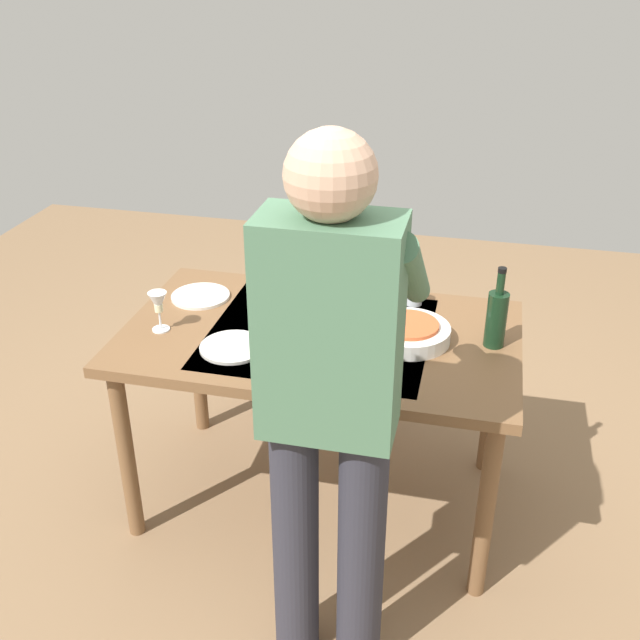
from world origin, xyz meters
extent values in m
plane|color=#846647|center=(0.00, 0.00, 0.00)|extent=(6.00, 6.00, 0.00)
cube|color=brown|center=(0.00, 0.00, 0.75)|extent=(1.43, 0.84, 0.04)
cube|color=#B2B7C1|center=(0.00, 0.00, 0.77)|extent=(0.79, 0.71, 0.00)
cylinder|color=brown|center=(-0.64, -0.35, 0.37)|extent=(0.06, 0.06, 0.73)
cylinder|color=brown|center=(0.64, -0.35, 0.37)|extent=(0.06, 0.06, 0.73)
cylinder|color=brown|center=(-0.64, 0.35, 0.37)|extent=(0.06, 0.06, 0.73)
cylinder|color=brown|center=(0.64, 0.35, 0.37)|extent=(0.06, 0.06, 0.73)
cube|color=#523019|center=(0.14, -0.72, 0.45)|extent=(0.40, 0.40, 0.04)
cube|color=brown|center=(0.14, -0.90, 0.70)|extent=(0.40, 0.04, 0.45)
cylinder|color=brown|center=(-0.03, -0.89, 0.23)|extent=(0.04, 0.04, 0.43)
cylinder|color=brown|center=(0.31, -0.89, 0.23)|extent=(0.04, 0.04, 0.43)
cylinder|color=brown|center=(-0.03, -0.55, 0.23)|extent=(0.04, 0.04, 0.43)
cylinder|color=brown|center=(0.31, -0.55, 0.23)|extent=(0.04, 0.04, 0.43)
cylinder|color=#2D2D38|center=(-0.09, 0.70, 0.44)|extent=(0.14, 0.14, 0.88)
cylinder|color=#2D2D38|center=(-0.29, 0.70, 0.44)|extent=(0.14, 0.14, 0.88)
cube|color=#4C7556|center=(-0.19, 0.70, 1.18)|extent=(0.36, 0.20, 0.60)
sphere|color=tan|center=(-0.19, 0.70, 1.58)|extent=(0.22, 0.22, 0.22)
cylinder|color=#4C7556|center=(-0.02, 0.46, 1.25)|extent=(0.08, 0.52, 0.40)
cylinder|color=#4C7556|center=(-0.36, 0.46, 1.25)|extent=(0.08, 0.52, 0.40)
cylinder|color=black|center=(-0.61, -0.05, 0.87)|extent=(0.07, 0.07, 0.20)
cylinder|color=black|center=(-0.61, -0.05, 1.01)|extent=(0.03, 0.03, 0.08)
cylinder|color=black|center=(-0.61, -0.05, 1.06)|extent=(0.03, 0.03, 0.02)
cylinder|color=white|center=(0.57, 0.12, 0.78)|extent=(0.06, 0.06, 0.01)
cylinder|color=white|center=(0.57, 0.12, 0.81)|extent=(0.01, 0.01, 0.07)
cone|color=white|center=(0.57, 0.12, 0.89)|extent=(0.07, 0.07, 0.07)
cylinder|color=beige|center=(0.57, 0.12, 0.86)|extent=(0.03, 0.03, 0.03)
cylinder|color=silver|center=(-0.30, -0.31, 0.82)|extent=(0.06, 0.06, 0.09)
cylinder|color=silver|center=(0.04, -0.33, 0.83)|extent=(0.07, 0.07, 0.11)
cylinder|color=silver|center=(-0.32, -0.02, 0.80)|extent=(0.30, 0.30, 0.05)
cylinder|color=#C6562D|center=(-0.32, -0.02, 0.82)|extent=(0.22, 0.22, 0.03)
cylinder|color=silver|center=(0.27, 0.18, 0.78)|extent=(0.23, 0.23, 0.01)
cylinder|color=silver|center=(0.53, -0.17, 0.78)|extent=(0.23, 0.23, 0.01)
cube|color=silver|center=(0.11, -0.03, 0.77)|extent=(0.08, 0.19, 0.00)
cube|color=silver|center=(0.24, -0.26, 0.77)|extent=(0.06, 0.18, 0.00)
camera|label=1|loc=(-0.54, 2.32, 2.09)|focal=42.16mm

